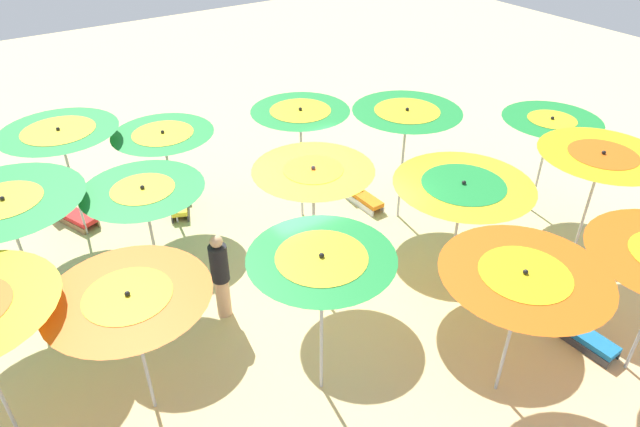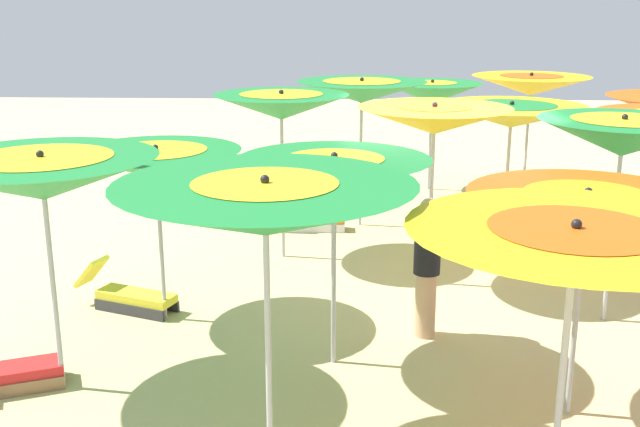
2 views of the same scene
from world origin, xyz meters
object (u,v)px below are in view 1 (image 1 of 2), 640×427
Objects in this scene: beach_umbrella_11 at (523,283)px; lounger_0 at (362,195)px; beach_umbrella_2 at (300,119)px; beach_umbrella_13 at (130,305)px; beach_umbrella_4 at (61,140)px; beach_ball at (450,176)px; beach_umbrella_0 at (550,129)px; beach_umbrella_7 at (313,179)px; lounger_2 at (581,332)px; beach_umbrella_1 at (406,119)px; lounger_1 at (179,200)px; beach_umbrella_6 at (462,193)px; beach_umbrella_12 at (322,269)px; beach_umbrella_9 at (7,211)px; beach_umbrella_3 at (164,140)px; beach_umbrella_5 at (601,163)px; lounger_3 at (73,214)px; beachgoer_0 at (220,275)px; beach_umbrella_8 at (144,198)px.

beach_umbrella_11 reaches higher than lounger_0.
beach_umbrella_2 is 1.15× the size of beach_umbrella_13.
lounger_0 is (2.70, -5.71, -1.73)m from beach_umbrella_13.
beach_umbrella_4 is 8.37m from beach_ball.
lounger_0 is at bearing 52.39° from beach_umbrella_0.
beach_umbrella_7 is 4.93m from lounger_2.
beach_umbrella_1 is 5.18m from lounger_1.
beach_umbrella_6 is 3.20m from beach_umbrella_12.
beach_umbrella_12 reaches higher than beach_umbrella_13.
beach_umbrella_13 is (-4.86, 0.30, -0.20)m from beach_umbrella_4.
beach_umbrella_9 is at bearing 40.12° from beach_umbrella_12.
beach_umbrella_3 is 0.95× the size of beach_umbrella_11.
beach_umbrella_7 is 5.29m from beach_ball.
beach_umbrella_13 is 8.53m from beach_ball.
beach_umbrella_7 is at bearing 84.43° from beach_umbrella_0.
beach_umbrella_11 is 2.58m from lounger_2.
beach_umbrella_12 is at bearing -139.88° from beach_umbrella_9.
beach_umbrella_12 reaches higher than lounger_2.
beach_umbrella_5 is 1.70× the size of lounger_3.
beach_umbrella_5 is at bearing -114.31° from beach_umbrella_9.
beach_umbrella_6 is at bearing -161.70° from lounger_2.
beach_umbrella_2 is at bearing -165.06° from lounger_2.
beach_umbrella_0 is at bearing -119.36° from beachgoer_0.
beach_umbrella_3 is 4.36m from lounger_0.
beach_umbrella_7 is (-0.89, 2.72, -0.04)m from beach_umbrella_1.
beach_umbrella_11 is 1.64× the size of lounger_1.
beach_umbrella_9 is 3.28m from beachgoer_0.
beach_umbrella_8 is at bearing -9.44° from lounger_3.
beach_umbrella_3 is 3.54m from beach_umbrella_7.
beach_umbrella_9 is at bearing 118.17° from beach_umbrella_3.
lounger_3 is at bearing 59.80° from beach_umbrella_2.
beach_umbrella_2 is 2.46m from lounger_0.
beach_umbrella_9 is 4.82m from beach_umbrella_12.
beachgoer_0 is at bearing 83.16° from beach_umbrella_7.
beach_umbrella_11 is at bearing -95.57° from lounger_2.
beach_umbrella_2 is 2.29m from beach_umbrella_7.
beach_umbrella_5 is at bearing -151.91° from beach_umbrella_1.
beach_umbrella_2 is at bearing -104.76° from lounger_0.
beach_umbrella_1 is 1.97× the size of lounger_0.
beach_umbrella_9 reaches higher than beach_umbrella_3.
lounger_2 is (-7.41, -5.83, -1.93)m from beach_umbrella_4.
beach_umbrella_4 is 4.94m from beach_umbrella_7.
beach_umbrella_2 is 5.30m from beach_umbrella_9.
beach_umbrella_3 is at bearing -30.09° from beachgoer_0.
beach_umbrella_6 is 0.92× the size of beach_umbrella_12.
beach_umbrella_6 is at bearing -164.57° from beach_umbrella_2.
beach_umbrella_0 is 0.98× the size of beach_umbrella_11.
beach_umbrella_3 reaches higher than lounger_2.
beach_umbrella_3 is at bearing 34.06° from lounger_3.
lounger_2 is (-7.29, -3.87, 0.00)m from lounger_1.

